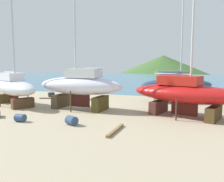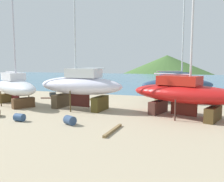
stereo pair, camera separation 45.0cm
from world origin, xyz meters
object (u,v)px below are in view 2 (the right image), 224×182
object	(u,v)px
sailboat_mid_port	(15,87)
barrel_by_slipway	(70,120)
sailboat_large_starboard	(80,85)
sailboat_far_slipway	(178,85)
barrel_tipped_right	(53,94)
sailboat_small_center	(184,93)
barrel_blue_faded	(20,117)

from	to	relation	value
sailboat_mid_port	barrel_by_slipway	bearing A→B (deg)	0.80
sailboat_large_starboard	sailboat_far_slipway	world-z (taller)	sailboat_large_starboard
sailboat_far_slipway	barrel_tipped_right	distance (m)	16.50
sailboat_small_center	barrel_tipped_right	world-z (taller)	sailboat_small_center
sailboat_small_center	sailboat_far_slipway	bearing A→B (deg)	116.70
sailboat_mid_port	sailboat_far_slipway	bearing A→B (deg)	55.05
sailboat_mid_port	sailboat_small_center	distance (m)	17.49
barrel_blue_faded	sailboat_far_slipway	bearing A→B (deg)	52.08
barrel_blue_faded	barrel_tipped_right	bearing A→B (deg)	114.17
sailboat_small_center	sailboat_mid_port	bearing A→B (deg)	-160.39
sailboat_mid_port	sailboat_large_starboard	xyz separation A→B (m)	(7.71, 0.43, 0.35)
sailboat_large_starboard	barrel_by_slipway	xyz separation A→B (m)	(2.17, -5.69, -2.01)
sailboat_large_starboard	barrel_tipped_right	bearing A→B (deg)	-36.28
barrel_by_slipway	barrel_blue_faded	distance (m)	4.23
sailboat_far_slipway	barrel_blue_faded	bearing A→B (deg)	-152.97
sailboat_large_starboard	sailboat_far_slipway	bearing A→B (deg)	-134.90
sailboat_large_starboard	barrel_by_slipway	bearing A→B (deg)	114.63
sailboat_mid_port	barrel_by_slipway	xyz separation A→B (m)	(9.88, -5.26, -1.66)
sailboat_far_slipway	barrel_blue_faded	world-z (taller)	sailboat_far_slipway
sailboat_mid_port	barrel_tipped_right	size ratio (longest dim) A/B	19.95
sailboat_large_starboard	sailboat_small_center	bearing A→B (deg)	-177.17
sailboat_far_slipway	barrel_blue_faded	xyz separation A→B (m)	(-10.72, -13.76, -1.70)
barrel_by_slipway	sailboat_mid_port	bearing A→B (deg)	151.96
sailboat_far_slipway	barrel_blue_faded	size ratio (longest dim) A/B	18.64
barrel_blue_faded	sailboat_mid_port	bearing A→B (deg)	134.86
sailboat_small_center	barrel_tipped_right	xyz separation A→B (m)	(-17.47, 6.62, -1.69)
sailboat_large_starboard	barrel_blue_faded	distance (m)	6.77
barrel_tipped_right	barrel_by_slipway	world-z (taller)	barrel_by_slipway
sailboat_small_center	sailboat_large_starboard	size ratio (longest dim) A/B	0.85
barrel_by_slipway	barrel_blue_faded	xyz separation A→B (m)	(-4.21, -0.43, -0.03)
sailboat_mid_port	barrel_blue_faded	distance (m)	8.21
barrel_tipped_right	barrel_by_slipway	xyz separation A→B (m)	(9.86, -12.16, 0.03)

